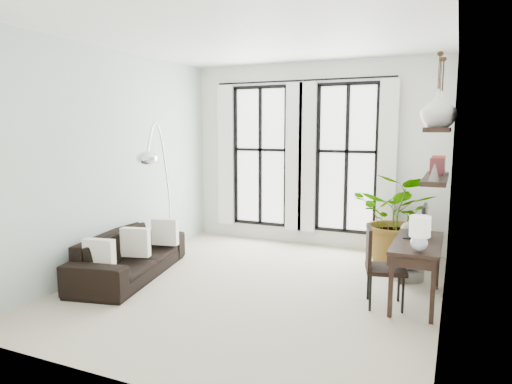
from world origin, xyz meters
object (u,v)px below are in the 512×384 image
Objects in this scene: sofa at (130,255)px; desk_chair at (378,261)px; arc_lamp at (158,155)px; buddha at (408,255)px; plant at (398,219)px; desk at (417,246)px.

desk_chair is at bearing -96.65° from sofa.
arc_lamp is 3.82m from buddha.
plant is 3.74m from arc_lamp.
sofa is 1.66× the size of desk.
desk_chair is (-0.40, -0.24, -0.17)m from desk.
sofa is at bearing -171.78° from desk.
arc_lamp is 2.69× the size of buddha.
desk is 3.77m from arc_lamp.
plant reaches higher than sofa.
plant reaches higher than buddha.
desk is (0.40, -1.63, 0.01)m from plant.
sofa is 3.81m from desk.
buddha is at bearing 65.07° from desk_chair.
sofa is 0.97× the size of arc_lamp.
buddha is (0.23, -0.73, -0.36)m from plant.
desk_chair is 0.44× the size of arc_lamp.
plant is 1.88m from desk_chair.
desk_chair is (3.35, 0.30, 0.23)m from sofa.
arc_lamp is (-3.25, 0.28, 1.14)m from desk_chair.
desk_chair is at bearing -101.15° from buddha.
desk is 1.34× the size of desk_chair.
sofa is 4.01m from plant.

